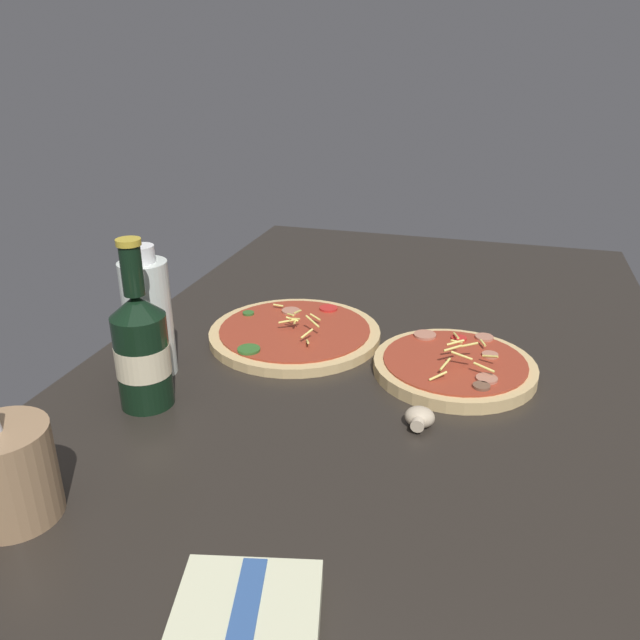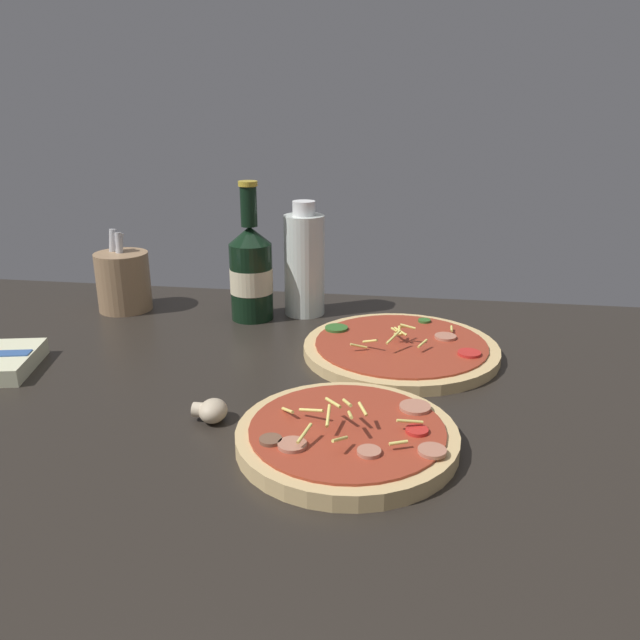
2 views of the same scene
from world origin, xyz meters
TOP-DOWN VIEW (x-y plane):
  - counter_slab at (0.00, 0.00)cm, footprint 160.00×90.00cm
  - pizza_near at (5.15, -11.25)cm, footprint 24.36×24.36cm
  - pizza_far at (10.18, 15.84)cm, footprint 28.90×28.90cm
  - beer_bottle at (-15.77, 28.61)cm, footprint 7.32×7.32cm
  - oil_bottle at (-7.26, 32.55)cm, footprint 7.02×7.02cm
  - mushroom_left at (-11.21, -8.24)cm, footprint 4.09×3.89cm
  - utensil_crock at (-39.75, 29.92)cm, footprint 9.40×9.40cm
  - dish_towel at (-47.18, 1.13)cm, footprint 15.82×14.92cm

SIDE VIEW (x-z plane):
  - counter_slab at x=0.00cm, z-range 0.00..2.50cm
  - pizza_far at x=10.18cm, z-range 0.96..5.89cm
  - pizza_near at x=5.15cm, z-range 0.83..6.37cm
  - dish_towel at x=-47.18cm, z-range 2.43..4.99cm
  - mushroom_left at x=-11.21cm, z-range 2.50..5.22cm
  - utensil_crock at x=-39.75cm, z-range 0.69..15.08cm
  - beer_bottle at x=-15.77cm, z-range -0.83..22.65cm
  - oil_bottle at x=-7.26cm, z-range 1.70..21.57cm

